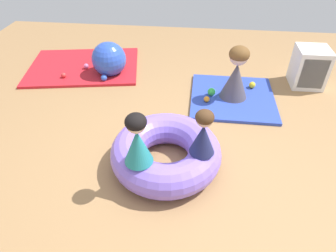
% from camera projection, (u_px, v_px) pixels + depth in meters
% --- Properties ---
extents(ground_plane, '(8.00, 8.00, 0.00)m').
position_uv_depth(ground_plane, '(179.00, 161.00, 3.14)').
color(ground_plane, '#9E7549').
extents(gym_mat_center_rear, '(1.92, 1.55, 0.04)m').
position_uv_depth(gym_mat_center_rear, '(84.00, 66.00, 4.81)').
color(gym_mat_center_rear, red).
rests_on(gym_mat_center_rear, ground).
extents(gym_mat_near_right, '(1.14, 1.14, 0.04)m').
position_uv_depth(gym_mat_near_right, '(232.00, 97.00, 4.08)').
color(gym_mat_near_right, '#2D47B7').
rests_on(gym_mat_near_right, ground).
extents(inflatable_cushion, '(1.13, 1.13, 0.34)m').
position_uv_depth(inflatable_cushion, '(166.00, 152.00, 2.99)').
color(inflatable_cushion, '#8466E0').
rests_on(inflatable_cushion, ground).
extents(child_in_teal, '(0.33, 0.33, 0.51)m').
position_uv_depth(child_in_teal, '(137.00, 140.00, 2.51)').
color(child_in_teal, teal).
rests_on(child_in_teal, inflatable_cushion).
extents(child_in_navy, '(0.32, 0.32, 0.46)m').
position_uv_depth(child_in_navy, '(203.00, 133.00, 2.62)').
color(child_in_navy, navy).
rests_on(child_in_navy, inflatable_cushion).
extents(adult_seated, '(0.47, 0.47, 0.72)m').
position_uv_depth(adult_seated, '(236.00, 73.00, 3.85)').
color(adult_seated, '#4C4751').
rests_on(adult_seated, gym_mat_near_right).
extents(play_ball_orange, '(0.08, 0.08, 0.08)m').
position_uv_depth(play_ball_orange, '(207.00, 99.00, 3.93)').
color(play_ball_orange, orange).
rests_on(play_ball_orange, gym_mat_near_right).
extents(play_ball_red, '(0.07, 0.07, 0.07)m').
position_uv_depth(play_ball_red, '(64.00, 75.00, 4.46)').
color(play_ball_red, red).
rests_on(play_ball_red, gym_mat_center_rear).
extents(play_ball_blue, '(0.09, 0.09, 0.09)m').
position_uv_depth(play_ball_blue, '(104.00, 78.00, 4.38)').
color(play_ball_blue, blue).
rests_on(play_ball_blue, gym_mat_center_rear).
extents(play_ball_green, '(0.11, 0.11, 0.11)m').
position_uv_depth(play_ball_green, '(211.00, 92.00, 4.05)').
color(play_ball_green, green).
rests_on(play_ball_green, gym_mat_near_right).
extents(play_ball_pink, '(0.08, 0.08, 0.08)m').
position_uv_depth(play_ball_pink, '(86.00, 66.00, 4.69)').
color(play_ball_pink, pink).
rests_on(play_ball_pink, gym_mat_center_rear).
extents(play_ball_yellow, '(0.09, 0.09, 0.09)m').
position_uv_depth(play_ball_yellow, '(252.00, 85.00, 4.22)').
color(play_ball_yellow, yellow).
rests_on(play_ball_yellow, gym_mat_near_right).
extents(play_ball_teal, '(0.09, 0.09, 0.09)m').
position_uv_depth(play_ball_teal, '(119.00, 62.00, 4.79)').
color(play_ball_teal, teal).
rests_on(play_ball_teal, gym_mat_center_rear).
extents(exercise_ball_large, '(0.52, 0.52, 0.52)m').
position_uv_depth(exercise_ball_large, '(109.00, 59.00, 4.48)').
color(exercise_ball_large, blue).
rests_on(exercise_ball_large, ground).
extents(storage_cube, '(0.44, 0.44, 0.56)m').
position_uv_depth(storage_cube, '(310.00, 68.00, 4.21)').
color(storage_cube, white).
rests_on(storage_cube, ground).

